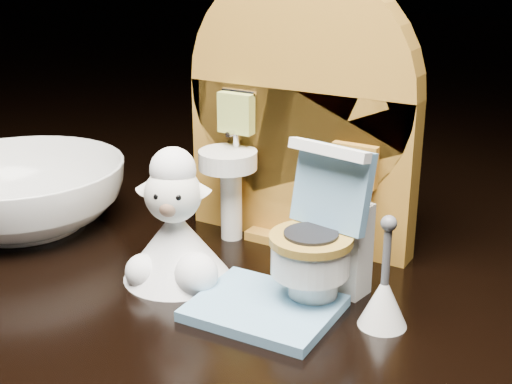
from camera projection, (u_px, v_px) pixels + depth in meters
backdrop_panel at (298, 125)px, 0.38m from camera, size 0.13×0.05×0.15m
toy_toilet at (323, 245)px, 0.33m from camera, size 0.04×0.05×0.08m
bath_mat at (264, 308)px, 0.32m from camera, size 0.06×0.05×0.00m
toilet_brush at (384, 297)px, 0.31m from camera, size 0.02×0.02×0.05m
plush_lamb at (175, 234)px, 0.35m from camera, size 0.05×0.05×0.07m
ceramic_bowl at (22, 195)px, 0.42m from camera, size 0.14×0.14×0.04m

